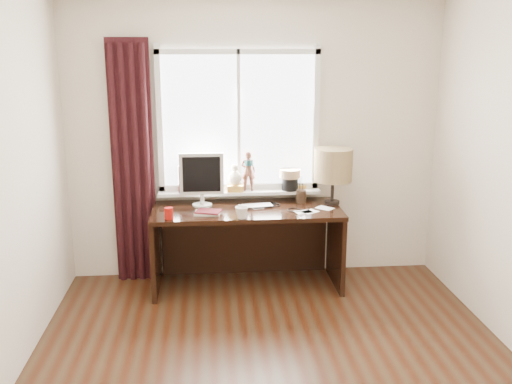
{
  "coord_description": "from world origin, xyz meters",
  "views": [
    {
      "loc": [
        -0.44,
        -3.3,
        2.16
      ],
      "look_at": [
        -0.05,
        1.25,
        1.0
      ],
      "focal_mm": 40.0,
      "sensor_mm": 36.0,
      "label": 1
    }
  ],
  "objects": [
    {
      "name": "monitor",
      "position": [
        -0.5,
        1.76,
        1.03
      ],
      "size": [
        0.4,
        0.18,
        0.49
      ],
      "color": "beige",
      "rests_on": "desk"
    },
    {
      "name": "mug",
      "position": [
        -0.17,
        1.33,
        0.81
      ],
      "size": [
        0.15,
        0.15,
        0.11
      ],
      "primitive_type": "imported",
      "rotation": [
        0.0,
        0.0,
        0.94
      ],
      "color": "white",
      "rests_on": "desk"
    },
    {
      "name": "red_cup",
      "position": [
        -0.78,
        1.37,
        0.8
      ],
      "size": [
        0.07,
        0.07,
        0.1
      ],
      "primitive_type": "cylinder",
      "color": "#910D07",
      "rests_on": "desk"
    },
    {
      "name": "loose_papers",
      "position": [
        0.48,
        1.51,
        0.75
      ],
      "size": [
        0.39,
        0.28,
        0.0
      ],
      "color": "white",
      "rests_on": "desk"
    },
    {
      "name": "icon_frame",
      "position": [
        0.44,
        1.92,
        0.81
      ],
      "size": [
        0.1,
        0.03,
        0.13
      ],
      "color": "gold",
      "rests_on": "desk"
    },
    {
      "name": "wall_front",
      "position": [
        0.0,
        -2.0,
        1.3
      ],
      "size": [
        3.5,
        0.0,
        2.6
      ],
      "primitive_type": "cube",
      "rotation": [
        1.57,
        0.0,
        0.0
      ],
      "color": "beige",
      "rests_on": "ground"
    },
    {
      "name": "brush_holder",
      "position": [
        0.42,
        1.8,
        0.81
      ],
      "size": [
        0.09,
        0.09,
        0.25
      ],
      "color": "black",
      "rests_on": "desk"
    },
    {
      "name": "window",
      "position": [
        -0.14,
        1.95,
        1.31
      ],
      "size": [
        1.52,
        0.21,
        1.4
      ],
      "color": "white",
      "rests_on": "ground"
    },
    {
      "name": "wall_back",
      "position": [
        0.0,
        2.0,
        1.3
      ],
      "size": [
        3.5,
        0.0,
        2.6
      ],
      "primitive_type": "cube",
      "rotation": [
        1.57,
        0.0,
        0.0
      ],
      "color": "beige",
      "rests_on": "ground"
    },
    {
      "name": "desk_cables",
      "position": [
        0.22,
        1.65,
        0.75
      ],
      "size": [
        0.31,
        0.37,
        0.01
      ],
      "color": "black",
      "rests_on": "desk"
    },
    {
      "name": "table_lamp",
      "position": [
        0.7,
        1.73,
        1.11
      ],
      "size": [
        0.35,
        0.35,
        0.52
      ],
      "color": "black",
      "rests_on": "desk"
    },
    {
      "name": "curtain",
      "position": [
        -1.13,
        1.91,
        1.12
      ],
      "size": [
        0.38,
        0.09,
        2.25
      ],
      "color": "black",
      "rests_on": "floor"
    },
    {
      "name": "laptop",
      "position": [
        -0.02,
        1.66,
        0.76
      ],
      "size": [
        0.33,
        0.24,
        0.02
      ],
      "primitive_type": "imported",
      "rotation": [
        0.0,
        0.0,
        0.14
      ],
      "color": "silver",
      "rests_on": "desk"
    },
    {
      "name": "desk",
      "position": [
        -0.1,
        1.73,
        0.51
      ],
      "size": [
        1.7,
        0.7,
        0.75
      ],
      "color": "black",
      "rests_on": "floor"
    },
    {
      "name": "notebook_stack",
      "position": [
        -0.45,
        1.49,
        0.77
      ],
      "size": [
        0.25,
        0.2,
        0.03
      ],
      "color": "beige",
      "rests_on": "desk"
    }
  ]
}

